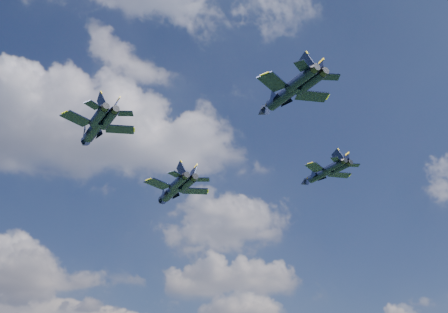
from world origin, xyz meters
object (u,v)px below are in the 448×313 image
at_px(jet_right, 319,175).
at_px(jet_slot, 282,97).
at_px(jet_left, 93,130).
at_px(jet_lead, 171,192).

xyz_separation_m(jet_right, jet_slot, (-13.27, -26.26, -0.20)).
distance_m(jet_right, jet_slot, 29.42).
relative_size(jet_left, jet_right, 1.10).
relative_size(jet_left, jet_slot, 0.98).
height_order(jet_right, jet_slot, jet_slot).
distance_m(jet_lead, jet_left, 32.64).
xyz_separation_m(jet_lead, jet_right, (27.08, -14.44, -0.89)).
bearing_deg(jet_slot, jet_right, 39.07).
distance_m(jet_left, jet_right, 43.24).
relative_size(jet_lead, jet_left, 1.21).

